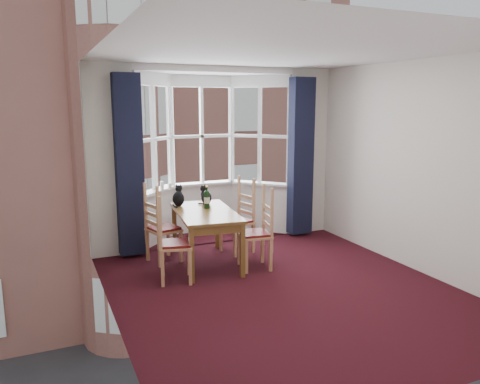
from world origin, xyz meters
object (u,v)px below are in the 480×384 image
cat_left (178,197)px  candle_tall (162,186)px  chair_right_far (242,221)px  dining_table (205,217)px  wine_bottle (207,199)px  cat_right (206,196)px  candle_short (170,186)px  chair_left_near (168,245)px  chair_left_far (158,230)px  chair_right_near (261,234)px

cat_left → candle_tall: size_ratio=2.41×
chair_right_far → cat_left: bearing=170.0°
dining_table → wine_bottle: wine_bottle is taller
cat_left → cat_right: 0.42m
cat_left → candle_short: (0.09, 0.81, 0.03)m
chair_left_near → chair_left_far: same height
chair_left_far → chair_right_near: bearing=-31.3°
cat_right → candle_tall: (-0.46, 0.81, 0.07)m
cat_right → wine_bottle: bearing=-107.1°
dining_table → chair_right_far: (0.69, 0.32, -0.20)m
wine_bottle → candle_short: 1.17m
chair_right_far → wine_bottle: wine_bottle is taller
chair_left_near → cat_left: 1.09m
cat_left → cat_right: bearing=-3.6°
chair_left_near → candle_tall: size_ratio=6.88×
chair_left_far → cat_right: (0.78, 0.15, 0.40)m
chair_right_near → candle_short: (-0.79, 1.75, 0.44)m
cat_left → wine_bottle: wine_bottle is taller
dining_table → candle_short: 1.32m
chair_left_near → chair_right_near: bearing=-0.6°
chair_left_near → chair_right_far: size_ratio=1.00×
cat_left → candle_tall: cat_left is taller
chair_right_near → cat_left: 1.35m
chair_right_near → chair_right_far: 0.77m
dining_table → candle_tall: 1.32m
chair_left_near → cat_right: bearing=47.4°
chair_right_near → wine_bottle: bearing=133.5°
candle_short → chair_right_near: bearing=-65.5°
candle_tall → candle_short: size_ratio=1.49×
cat_right → candle_short: size_ratio=3.23×
dining_table → chair_left_far: 0.70m
chair_left_far → chair_right_near: size_ratio=1.00×
chair_left_near → chair_right_near: (1.30, -0.01, 0.00)m
cat_right → candle_tall: bearing=119.6°
chair_left_near → candle_tall: (0.37, 1.70, 0.46)m
dining_table → wine_bottle: 0.28m
chair_left_far → candle_tall: bearing=71.7°
dining_table → chair_left_far: size_ratio=1.64×
chair_right_far → candle_short: bearing=130.8°
chair_right_near → cat_right: size_ratio=3.18×
chair_right_far → wine_bottle: (-0.62, -0.17, 0.43)m
cat_right → wine_bottle: 0.33m
dining_table → chair_left_near: (-0.65, -0.44, -0.20)m
cat_left → dining_table: bearing=-63.2°
dining_table → candle_short: (-0.15, 1.29, 0.25)m
cat_left → chair_right_near: bearing=-46.6°
chair_right_near → cat_right: cat_right is taller
chair_right_far → candle_tall: (-0.98, 0.95, 0.46)m
candle_tall → chair_left_far: bearing=-108.3°
candle_tall → wine_bottle: bearing=-72.1°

